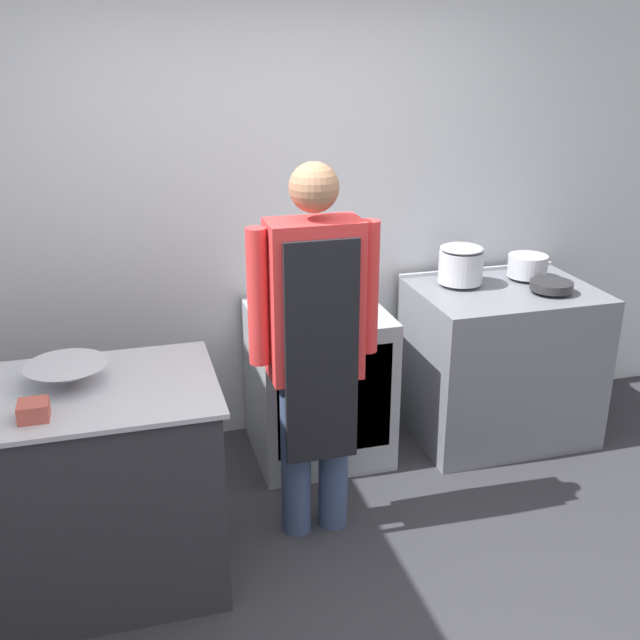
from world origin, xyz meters
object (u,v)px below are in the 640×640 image
(saute_pan, at_px, (551,286))
(sauce_pot, at_px, (528,266))
(stock_pot, at_px, (461,263))
(person_cook, at_px, (315,337))
(fridge_unit, at_px, (318,383))
(stove, at_px, (500,362))
(mixing_bowl, at_px, (67,374))
(plastic_tub, at_px, (34,410))

(saute_pan, bearing_deg, sauce_pot, 90.00)
(stock_pot, distance_m, saute_pan, 0.51)
(person_cook, bearing_deg, fridge_unit, 73.31)
(stove, xyz_separation_m, saute_pan, (0.20, -0.13, 0.49))
(fridge_unit, xyz_separation_m, mixing_bowl, (-1.24, -0.73, 0.54))
(sauce_pot, bearing_deg, person_cook, -153.13)
(mixing_bowl, bearing_deg, stock_pot, 20.71)
(mixing_bowl, xyz_separation_m, saute_pan, (2.52, 0.53, -0.02))
(fridge_unit, xyz_separation_m, person_cook, (-0.21, -0.69, 0.56))
(fridge_unit, distance_m, saute_pan, 1.39)
(person_cook, bearing_deg, mixing_bowl, -177.75)
(plastic_tub, xyz_separation_m, saute_pan, (2.63, 0.81, -0.01))
(fridge_unit, height_order, person_cook, person_cook)
(person_cook, distance_m, mixing_bowl, 1.04)
(plastic_tub, bearing_deg, stock_pot, 25.83)
(mixing_bowl, relative_size, stock_pot, 1.32)
(mixing_bowl, distance_m, sauce_pot, 2.65)
(person_cook, xyz_separation_m, mixing_bowl, (-1.04, -0.04, -0.03))
(stock_pot, bearing_deg, saute_pan, -31.44)
(mixing_bowl, height_order, saute_pan, mixing_bowl)
(stove, height_order, person_cook, person_cook)
(stock_pot, xyz_separation_m, saute_pan, (0.43, -0.26, -0.09))
(saute_pan, bearing_deg, person_cook, -161.66)
(stove, relative_size, stock_pot, 4.01)
(fridge_unit, distance_m, sauce_pot, 1.40)
(saute_pan, bearing_deg, plastic_tub, -162.94)
(saute_pan, height_order, sauce_pot, sauce_pot)
(mixing_bowl, xyz_separation_m, sauce_pot, (2.52, 0.79, 0.02))
(stove, relative_size, mixing_bowl, 3.04)
(saute_pan, xyz_separation_m, sauce_pot, (-0.00, 0.26, 0.04))
(stove, relative_size, fridge_unit, 1.18)
(fridge_unit, bearing_deg, mixing_bowl, -149.67)
(stove, distance_m, sauce_pot, 0.58)
(person_cook, xyz_separation_m, sauce_pot, (1.49, 0.75, -0.01))
(person_cook, bearing_deg, saute_pan, 18.34)
(fridge_unit, relative_size, person_cook, 0.48)
(saute_pan, bearing_deg, fridge_unit, 171.35)
(person_cook, height_order, sauce_pot, person_cook)
(person_cook, bearing_deg, plastic_tub, -164.63)
(person_cook, relative_size, plastic_tub, 16.10)
(plastic_tub, bearing_deg, sauce_pot, 22.08)
(fridge_unit, xyz_separation_m, plastic_tub, (-1.35, -1.00, 0.53))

